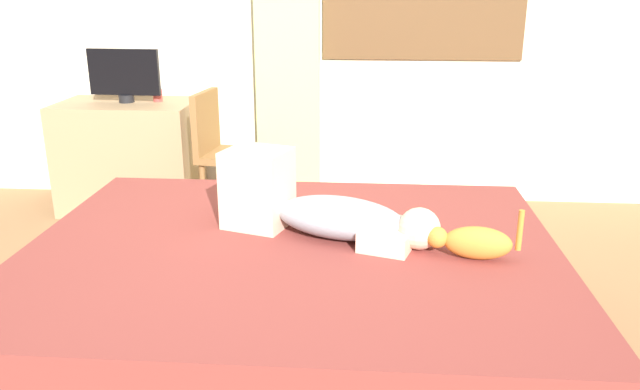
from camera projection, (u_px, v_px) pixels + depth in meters
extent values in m
plane|color=olive|center=(290.00, 373.00, 2.54)|extent=(16.00, 16.00, 0.00)
cube|color=#997A56|center=(293.00, 332.00, 2.71)|extent=(2.23, 1.79, 0.14)
cube|color=brown|center=(292.00, 282.00, 2.63)|extent=(2.16, 1.74, 0.33)
ellipsoid|color=#8C939E|center=(339.00, 217.00, 2.64)|extent=(0.61, 0.42, 0.17)
sphere|color=beige|center=(419.00, 229.00, 2.52)|extent=(0.17, 0.17, 0.17)
cube|color=beige|center=(258.00, 188.00, 2.74)|extent=(0.32, 0.31, 0.34)
cube|color=beige|center=(390.00, 235.00, 2.57)|extent=(0.28, 0.33, 0.08)
ellipsoid|color=#C67A2D|center=(478.00, 243.00, 2.43)|extent=(0.27, 0.14, 0.13)
sphere|color=#C67A2D|center=(437.00, 237.00, 2.46)|extent=(0.08, 0.08, 0.08)
cylinder|color=#C67A2D|center=(520.00, 230.00, 2.38)|extent=(0.02, 0.02, 0.16)
cube|color=#997A56|center=(131.00, 156.00, 4.33)|extent=(0.90, 0.56, 0.74)
cylinder|color=black|center=(126.00, 99.00, 4.20)|extent=(0.10, 0.10, 0.05)
cube|color=black|center=(124.00, 72.00, 4.15)|extent=(0.48, 0.06, 0.30)
cylinder|color=#B23D38|center=(158.00, 95.00, 4.23)|extent=(0.06, 0.06, 0.08)
cylinder|color=brown|center=(264.00, 186.00, 4.17)|extent=(0.04, 0.04, 0.44)
cylinder|color=brown|center=(250.00, 201.00, 3.89)|extent=(0.04, 0.04, 0.44)
cylinder|color=brown|center=(220.00, 184.00, 4.23)|extent=(0.04, 0.04, 0.44)
cylinder|color=brown|center=(203.00, 198.00, 3.94)|extent=(0.04, 0.04, 0.44)
cube|color=brown|center=(233.00, 156.00, 3.98)|extent=(0.42, 0.42, 0.04)
cube|color=brown|center=(206.00, 122.00, 3.95)|extent=(0.09, 0.38, 0.38)
cube|color=#ADCC75|center=(287.00, 16.00, 4.23)|extent=(0.44, 0.06, 2.57)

